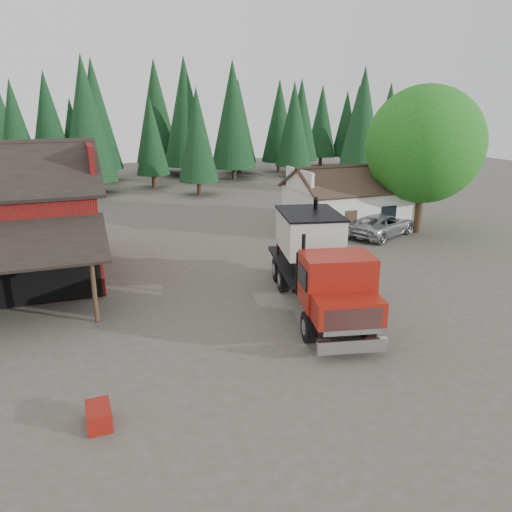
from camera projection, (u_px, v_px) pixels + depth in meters
name	position (u px, v px, depth m)	size (l,w,h in m)	color
ground	(236.00, 322.00, 21.42)	(120.00, 120.00, 0.00)	#4D473C
farmhouse	(348.00, 205.00, 36.88)	(8.60, 6.42, 4.65)	silver
deciduous_tree	(425.00, 149.00, 34.25)	(8.00, 8.00, 10.20)	#382619
conifer_backdrop	(125.00, 181.00, 58.97)	(76.00, 16.00, 16.00)	black
near_pine_b	(197.00, 135.00, 48.49)	(3.96, 3.96, 10.40)	#382619
near_pine_c	(362.00, 123.00, 49.96)	(4.84, 4.84, 12.40)	#382619
near_pine_d	(86.00, 119.00, 48.28)	(5.28, 5.28, 13.40)	#382619
feed_truck	(318.00, 261.00, 22.41)	(4.98, 10.72, 4.68)	black
silver_car	(382.00, 225.00, 34.79)	(2.67, 5.79, 1.61)	#B3B6BB
equip_box	(99.00, 416.00, 14.52)	(0.70, 1.10, 0.60)	maroon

